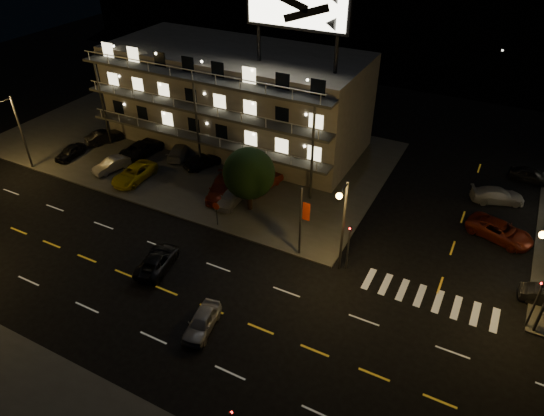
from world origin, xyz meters
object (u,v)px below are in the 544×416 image
at_px(lot_car_4, 231,197).
at_px(tree, 249,175).
at_px(lot_car_7, 180,150).
at_px(road_car_west, 157,261).
at_px(lot_car_2, 134,174).
at_px(road_car_east, 202,322).

bearing_deg(lot_car_4, tree, -1.11).
xyz_separation_m(lot_car_7, road_car_west, (9.30, -15.66, -0.18)).
height_order(tree, lot_car_2, tree).
height_order(tree, lot_car_4, tree).
relative_size(lot_car_2, road_car_west, 1.10).
distance_m(lot_car_4, road_car_east, 15.19).
bearing_deg(lot_car_7, lot_car_2, 61.85).
bearing_deg(tree, lot_car_7, 155.42).
xyz_separation_m(tree, road_car_west, (-2.46, -10.28, -3.11)).
relative_size(tree, lot_car_4, 1.48).
relative_size(lot_car_2, lot_car_7, 1.10).
bearing_deg(lot_car_4, lot_car_2, -177.79).
distance_m(lot_car_7, road_car_west, 18.21).
bearing_deg(road_car_west, tree, -115.77).
height_order(lot_car_4, road_car_east, lot_car_4).
relative_size(road_car_east, road_car_west, 0.83).
bearing_deg(lot_car_2, lot_car_4, 3.47).
xyz_separation_m(lot_car_2, lot_car_4, (10.88, 0.85, -0.02)).
bearing_deg(road_car_east, lot_car_2, 132.48).
height_order(lot_car_2, road_car_west, lot_car_2).
bearing_deg(lot_car_7, tree, 136.83).
distance_m(tree, lot_car_2, 13.17).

